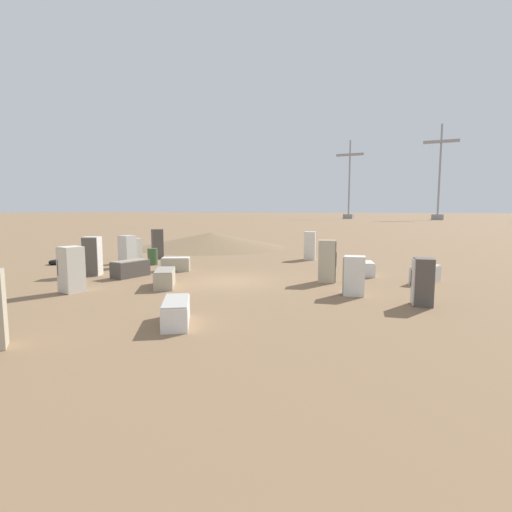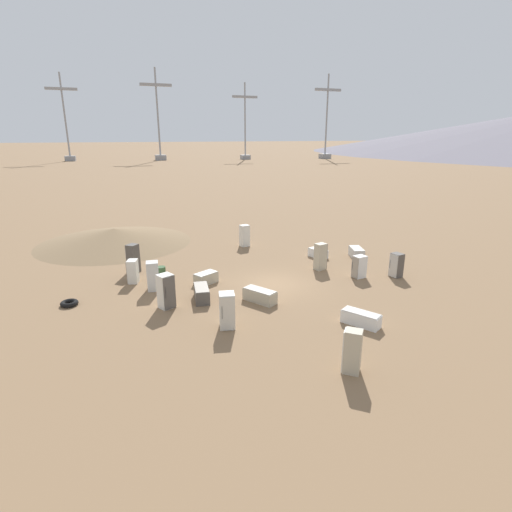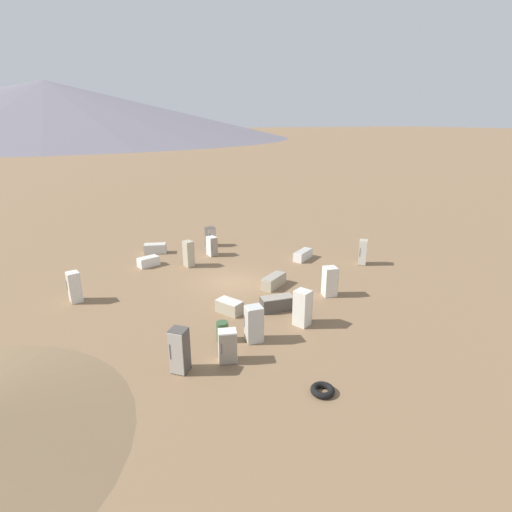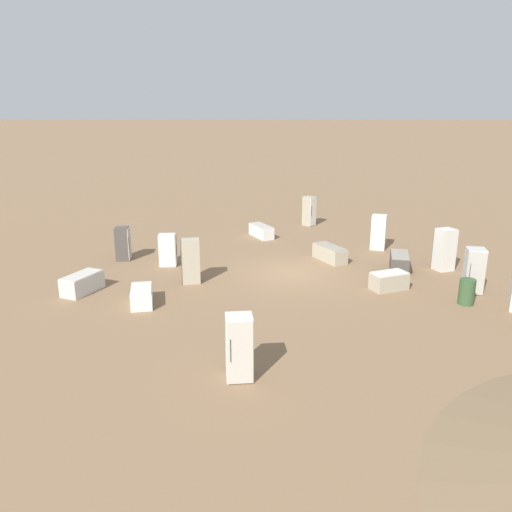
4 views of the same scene
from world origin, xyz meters
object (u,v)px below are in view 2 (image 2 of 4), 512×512
discarded_fridge_7 (206,278)px  discarded_fridge_10 (166,291)px  discarded_fridge_0 (153,276)px  discarded_fridge_8 (359,267)px  discarded_fridge_9 (133,258)px  discarded_fridge_6 (361,318)px  power_pylon_1 (245,136)px  discarded_fridge_1 (245,236)px  power_pylon_2 (159,132)px  discarded_fridge_13 (356,253)px  scrap_tire (69,303)px  power_pylon_3 (67,134)px  discarded_fridge_14 (396,265)px  rusty_barrel (161,274)px  discarded_fridge_4 (320,257)px  discarded_fridge_2 (260,296)px  discarded_fridge_15 (133,271)px  discarded_fridge_3 (227,311)px  discarded_fridge_5 (352,351)px  power_pylon_0 (326,133)px  discarded_fridge_12 (202,293)px  discarded_fridge_11 (318,253)px

discarded_fridge_7 → discarded_fridge_10: discarded_fridge_10 is taller
discarded_fridge_0 → discarded_fridge_8: bearing=-4.7°
discarded_fridge_9 → discarded_fridge_6: bearing=-97.7°
power_pylon_1 → discarded_fridge_10: power_pylon_1 is taller
discarded_fridge_1 → discarded_fridge_8: bearing=-76.7°
power_pylon_2 → discarded_fridge_7: power_pylon_2 is taller
discarded_fridge_13 → scrap_tire: (-19.56, -2.41, -0.24)m
power_pylon_2 → discarded_fridge_6: bearing=-92.6°
power_pylon_3 → power_pylon_1: bearing=-10.4°
discarded_fridge_0 → discarded_fridge_7: 3.21m
power_pylon_1 → discarded_fridge_14: power_pylon_1 is taller
power_pylon_1 → discarded_fridge_0: power_pylon_1 is taller
rusty_barrel → discarded_fridge_9: bearing=122.7°
discarded_fridge_1 → discarded_fridge_7: bearing=-135.6°
discarded_fridge_10 → scrap_tire: (-4.95, 2.05, -0.80)m
discarded_fridge_8 → discarded_fridge_14: 2.44m
scrap_tire → discarded_fridge_4: bearing=3.0°
power_pylon_1 → power_pylon_3: bearing=169.6°
scrap_tire → discarded_fridge_2: bearing=-16.7°
power_pylon_1 → discarded_fridge_15: bearing=-111.2°
discarded_fridge_0 → discarded_fridge_3: discarded_fridge_3 is taller
discarded_fridge_5 → discarded_fridge_15: discarded_fridge_5 is taller
discarded_fridge_15 → power_pylon_0: bearing=-18.1°
discarded_fridge_8 → discarded_fridge_15: discarded_fridge_15 is taller
discarded_fridge_6 → discarded_fridge_9: discarded_fridge_9 is taller
discarded_fridge_12 → discarded_fridge_14: size_ratio=1.19×
power_pylon_3 → discarded_fridge_8: power_pylon_3 is taller
discarded_fridge_14 → discarded_fridge_11: bearing=16.2°
power_pylon_0 → power_pylon_2: size_ratio=0.98×
discarded_fridge_1 → discarded_fridge_8: discarded_fridge_1 is taller
discarded_fridge_14 → discarded_fridge_4: bearing=43.3°
discarded_fridge_7 → discarded_fridge_14: bearing=-132.4°
power_pylon_2 → discarded_fridge_10: size_ratio=16.47×
discarded_fridge_6 → discarded_fridge_12: (-6.61, 5.59, 0.05)m
discarded_fridge_14 → discarded_fridge_15: discarded_fridge_14 is taller
power_pylon_3 → discarded_fridge_15: size_ratio=19.61×
power_pylon_2 → rusty_barrel: (-14.57, -125.79, -9.03)m
discarded_fridge_7 → discarded_fridge_12: 2.58m
discarded_fridge_7 → discarded_fridge_10: bearing=107.3°
power_pylon_3 → discarded_fridge_12: (17.32, -135.12, -8.45)m
discarded_fridge_3 → discarded_fridge_11: (9.50, 8.77, -0.55)m
discarded_fridge_13 → scrap_tire: size_ratio=1.98×
discarded_fridge_0 → discarded_fridge_4: size_ratio=0.95×
power_pylon_2 → discarded_fridge_10: (-14.78, -129.97, -8.58)m
scrap_tire → discarded_fridge_6: bearing=-28.2°
discarded_fridge_12 → discarded_fridge_15: size_ratio=1.28×
discarded_fridge_10 → discarded_fridge_3: bearing=100.9°
power_pylon_3 → discarded_fridge_2: size_ratio=14.25×
discarded_fridge_2 → scrap_tire: size_ratio=2.16×
discarded_fridge_0 → discarded_fridge_4: bearing=5.5°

